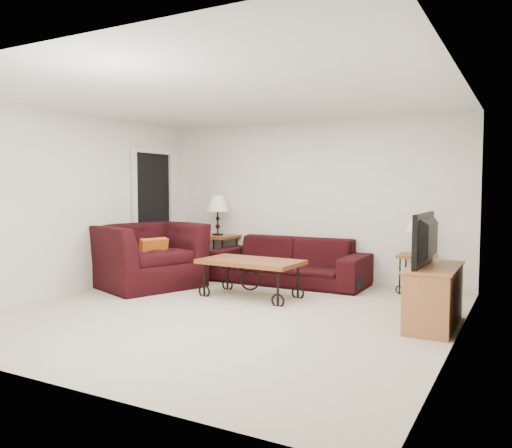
{
  "coord_description": "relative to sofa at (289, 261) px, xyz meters",
  "views": [
    {
      "loc": [
        3.1,
        -5.05,
        1.46
      ],
      "look_at": [
        0.0,
        0.7,
        1.0
      ],
      "focal_mm": 35.84,
      "sensor_mm": 36.0,
      "label": 1
    }
  ],
  "objects": [
    {
      "name": "sofa",
      "position": [
        0.0,
        0.0,
        0.0
      ],
      "size": [
        2.39,
        0.93,
        0.7
      ],
      "primitive_type": "imported",
      "color": "black",
      "rests_on": "ground"
    },
    {
      "name": "doorway",
      "position": [
        -2.32,
        -0.37,
        0.67
      ],
      "size": [
        0.08,
        0.94,
        2.04
      ],
      "primitive_type": "cube",
      "color": "black",
      "rests_on": "ground"
    },
    {
      "name": "side_table_right",
      "position": [
        1.87,
        0.18,
        -0.08
      ],
      "size": [
        0.51,
        0.51,
        0.54
      ],
      "primitive_type": "cube",
      "rotation": [
        0.0,
        0.0,
        0.03
      ],
      "color": "brown",
      "rests_on": "ground"
    },
    {
      "name": "armchair",
      "position": [
        -1.73,
        -1.23,
        0.12
      ],
      "size": [
        1.68,
        1.79,
        0.93
      ],
      "primitive_type": "imported",
      "rotation": [
        0.0,
        0.0,
        1.2
      ],
      "color": "black",
      "rests_on": "ground"
    },
    {
      "name": "side_table_left",
      "position": [
        -1.4,
        0.18,
        -0.01
      ],
      "size": [
        0.63,
        0.63,
        0.67
      ],
      "primitive_type": "cube",
      "rotation": [
        0.0,
        0.0,
        0.02
      ],
      "color": "brown",
      "rests_on": "ground"
    },
    {
      "name": "wall_right",
      "position": [
        2.65,
        -2.02,
        0.9
      ],
      "size": [
        0.02,
        5.0,
        2.5
      ],
      "primitive_type": "cube",
      "color": "white",
      "rests_on": "ground"
    },
    {
      "name": "lamp_left",
      "position": [
        -1.4,
        0.18,
        0.65
      ],
      "size": [
        0.39,
        0.39,
        0.67
      ],
      "primitive_type": null,
      "rotation": [
        0.0,
        0.0,
        0.02
      ],
      "color": "black",
      "rests_on": "side_table_left"
    },
    {
      "name": "lamp_right",
      "position": [
        1.87,
        0.18,
        0.46
      ],
      "size": [
        0.32,
        0.32,
        0.54
      ],
      "primitive_type": null,
      "rotation": [
        0.0,
        0.0,
        0.03
      ],
      "color": "black",
      "rests_on": "side_table_right"
    },
    {
      "name": "photo_frame_right",
      "position": [
        2.02,
        0.03,
        0.24
      ],
      "size": [
        0.11,
        0.03,
        0.09
      ],
      "primitive_type": "cube",
      "rotation": [
        0.0,
        0.0,
        -0.18
      ],
      "color": "black",
      "rests_on": "side_table_right"
    },
    {
      "name": "wall_back",
      "position": [
        0.15,
        0.48,
        0.9
      ],
      "size": [
        5.0,
        0.02,
        2.5
      ],
      "primitive_type": "cube",
      "color": "white",
      "rests_on": "ground"
    },
    {
      "name": "coffee_table",
      "position": [
        -0.03,
        -1.15,
        -0.1
      ],
      "size": [
        1.38,
        0.79,
        0.51
      ],
      "primitive_type": "cube",
      "rotation": [
        0.0,
        0.0,
        -0.05
      ],
      "color": "brown",
      "rests_on": "ground"
    },
    {
      "name": "television",
      "position": [
        2.36,
        -1.51,
        0.57
      ],
      "size": [
        0.13,
        0.96,
        0.55
      ],
      "primitive_type": "imported",
      "rotation": [
        0.0,
        0.0,
        -1.57
      ],
      "color": "black",
      "rests_on": "tv_stand"
    },
    {
      "name": "throw_pillow",
      "position": [
        -1.58,
        -1.28,
        0.17
      ],
      "size": [
        0.25,
        0.43,
        0.42
      ],
      "primitive_type": "cube",
      "rotation": [
        0.0,
        0.0,
        1.2
      ],
      "color": "#C24A18",
      "rests_on": "armchair"
    },
    {
      "name": "ground",
      "position": [
        0.15,
        -2.02,
        -0.35
      ],
      "size": [
        5.0,
        5.0,
        0.0
      ],
      "primitive_type": "plane",
      "color": "beige",
      "rests_on": "ground"
    },
    {
      "name": "photo_frame_left",
      "position": [
        -1.55,
        0.03,
        0.38
      ],
      "size": [
        0.13,
        0.04,
        0.11
      ],
      "primitive_type": "cube",
      "rotation": [
        0.0,
        0.0,
        0.19
      ],
      "color": "black",
      "rests_on": "side_table_left"
    },
    {
      "name": "backpack",
      "position": [
        1.14,
        -0.27,
        -0.13
      ],
      "size": [
        0.36,
        0.28,
        0.45
      ],
      "primitive_type": "ellipsoid",
      "rotation": [
        0.0,
        0.0,
        -0.04
      ],
      "color": "black",
      "rests_on": "ground"
    },
    {
      "name": "wall_front",
      "position": [
        0.15,
        -4.52,
        0.9
      ],
      "size": [
        5.0,
        0.02,
        2.5
      ],
      "primitive_type": "cube",
      "color": "white",
      "rests_on": "ground"
    },
    {
      "name": "tv_stand",
      "position": [
        2.38,
        -1.51,
        -0.03
      ],
      "size": [
        0.45,
        1.07,
        0.64
      ],
      "primitive_type": "cube",
      "color": "#B96A44",
      "rests_on": "ground"
    },
    {
      "name": "wall_left",
      "position": [
        -2.35,
        -2.02,
        0.9
      ],
      "size": [
        0.02,
        5.0,
        2.5
      ],
      "primitive_type": "cube",
      "color": "white",
      "rests_on": "ground"
    },
    {
      "name": "ceiling",
      "position": [
        0.15,
        -2.02,
        2.15
      ],
      "size": [
        5.0,
        5.0,
        0.0
      ],
      "primitive_type": "plane",
      "color": "white",
      "rests_on": "wall_back"
    }
  ]
}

